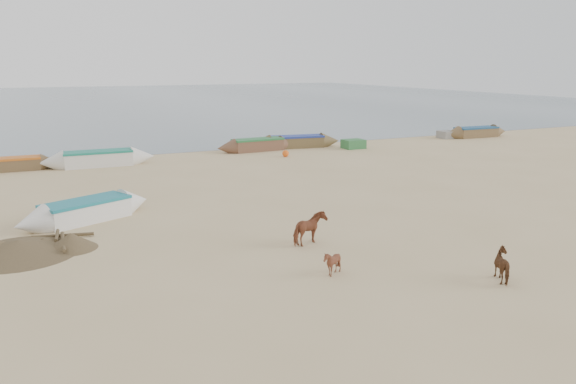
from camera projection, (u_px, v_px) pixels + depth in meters
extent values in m
plane|color=tan|center=(338.00, 244.00, 19.29)|extent=(140.00, 140.00, 0.00)
plane|color=slate|center=(85.00, 101.00, 91.56)|extent=(160.00, 160.00, 0.00)
imported|color=brown|center=(309.00, 229.00, 19.12)|extent=(1.45, 1.06, 1.11)
imported|color=#582C1B|center=(332.00, 263.00, 16.37)|extent=(0.82, 0.76, 0.77)
imported|color=brown|center=(506.00, 265.00, 15.95)|extent=(0.79, 0.92, 0.91)
cone|color=brown|center=(18.00, 247.00, 18.30)|extent=(5.11, 5.11, 0.45)
sphere|color=#EC5B16|center=(286.00, 153.00, 37.14)|extent=(0.44, 0.44, 0.44)
cube|color=slate|center=(87.00, 155.00, 36.06)|extent=(1.20, 1.10, 0.56)
cube|color=#316D3A|center=(353.00, 144.00, 40.78)|extent=(1.50, 1.20, 0.64)
cube|color=gray|center=(447.00, 135.00, 46.31)|extent=(1.30, 1.20, 0.60)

